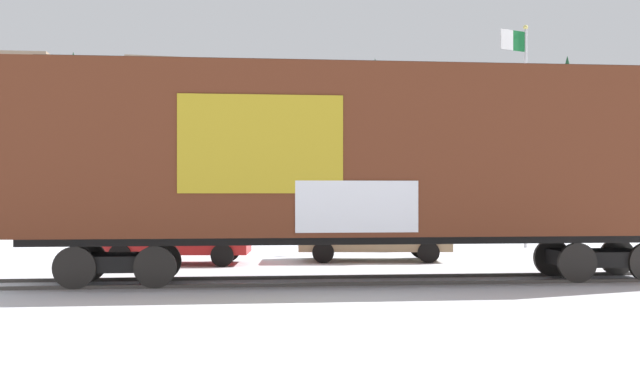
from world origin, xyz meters
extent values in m
plane|color=silver|center=(0.00, 0.00, 0.00)|extent=(260.00, 260.00, 0.00)
cube|color=#4C4742|center=(0.25, -0.72, 0.04)|extent=(59.99, 1.39, 0.08)
cube|color=#4C4742|center=(0.28, 0.72, 0.04)|extent=(59.99, 1.39, 0.08)
cube|color=#5B2B19|center=(0.26, 0.00, 3.00)|extent=(15.78, 3.42, 3.76)
cube|color=#2D2823|center=(0.26, 0.00, 5.00)|extent=(14.94, 0.72, 0.24)
cube|color=#B2931E|center=(-2.27, -1.50, 3.09)|extent=(3.46, 0.10, 2.07)
cube|color=silver|center=(-0.24, -1.55, 1.78)|extent=(2.63, 0.09, 1.10)
cube|color=black|center=(0.26, 0.00, 1.02)|extent=(15.43, 2.03, 0.20)
cube|color=black|center=(-5.36, 0.12, 0.51)|extent=(2.13, 1.43, 0.36)
cylinder|color=black|center=(-6.22, -0.58, 0.46)|extent=(0.92, 0.14, 0.92)
cylinder|color=black|center=(-6.19, 0.86, 0.46)|extent=(0.92, 0.14, 0.92)
cylinder|color=black|center=(-4.52, -0.62, 0.46)|extent=(0.92, 0.14, 0.92)
cylinder|color=black|center=(-4.49, 0.82, 0.46)|extent=(0.92, 0.14, 0.92)
cube|color=black|center=(5.88, -0.12, 0.51)|extent=(2.13, 1.43, 0.36)
cylinder|color=black|center=(5.02, -0.82, 0.46)|extent=(0.92, 0.14, 0.92)
cylinder|color=black|center=(5.05, 0.62, 0.46)|extent=(0.92, 0.14, 0.92)
cylinder|color=black|center=(6.75, 0.58, 0.46)|extent=(0.92, 0.14, 0.92)
cylinder|color=silver|center=(8.20, 9.98, 4.09)|extent=(0.12, 0.12, 8.18)
sphere|color=#D8CC66|center=(8.20, 9.98, 8.26)|extent=(0.18, 0.18, 0.18)
cube|color=#14662D|center=(7.61, 9.73, 7.71)|extent=(1.10, 0.48, 0.75)
cube|color=white|center=(7.33, 9.61, 7.71)|extent=(0.56, 0.26, 0.75)
cube|color=silver|center=(0.00, 63.21, 5.63)|extent=(130.14, 30.17, 11.25)
cube|color=#8C725B|center=(-21.84, 54.16, 12.84)|extent=(6.88, 4.15, 3.18)
cube|color=#8C725B|center=(-9.49, 54.16, 12.75)|extent=(5.49, 4.86, 3.00)
cube|color=#9E9384|center=(-15.28, 54.16, 12.51)|extent=(4.42, 4.29, 2.51)
cube|color=#9E9384|center=(4.90, 54.16, 12.28)|extent=(6.58, 4.27, 2.06)
cone|color=#193D23|center=(32.09, 57.34, 13.68)|extent=(2.43, 2.43, 4.85)
cone|color=#193D23|center=(11.59, 55.48, 13.16)|extent=(1.91, 1.91, 3.83)
cone|color=#193D23|center=(-16.75, 55.32, 13.13)|extent=(1.88, 1.88, 3.76)
cube|color=#B21E1E|center=(-4.39, 5.01, 0.63)|extent=(4.36, 2.25, 0.61)
cube|color=#2D333D|center=(-4.55, 5.03, 1.29)|extent=(2.03, 1.79, 0.73)
cylinder|color=black|center=(-2.87, 5.67, 0.32)|extent=(0.66, 0.29, 0.64)
cylinder|color=black|center=(-3.07, 4.01, 0.32)|extent=(0.66, 0.29, 0.64)
cylinder|color=black|center=(-5.70, 6.01, 0.32)|extent=(0.66, 0.29, 0.64)
cylinder|color=black|center=(-5.90, 4.35, 0.32)|extent=(0.66, 0.29, 0.64)
cube|color=#9E8966|center=(1.49, 5.40, 0.69)|extent=(4.73, 2.38, 0.73)
cube|color=#2D333D|center=(1.23, 5.44, 1.40)|extent=(2.60, 1.94, 0.69)
cylinder|color=black|center=(3.13, 6.08, 0.32)|extent=(0.66, 0.30, 0.64)
cylinder|color=black|center=(2.92, 4.35, 0.32)|extent=(0.66, 0.30, 0.64)
cylinder|color=black|center=(0.07, 6.46, 0.32)|extent=(0.66, 0.30, 0.64)
cylinder|color=black|center=(-0.14, 4.72, 0.32)|extent=(0.66, 0.30, 0.64)
camera|label=1|loc=(-3.06, -17.52, 2.09)|focal=43.03mm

